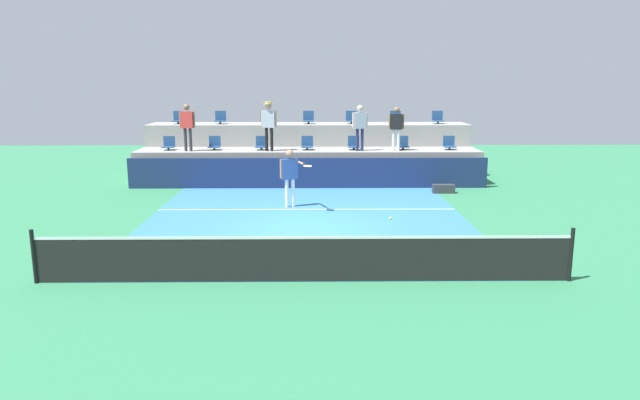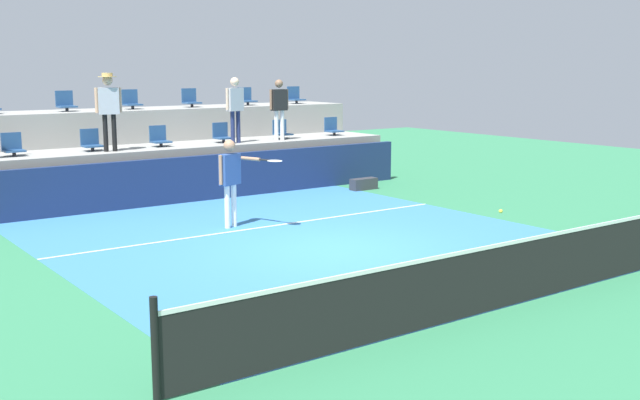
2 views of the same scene
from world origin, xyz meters
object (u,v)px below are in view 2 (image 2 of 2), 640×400
object	(u,v)px
equipment_bag	(364,184)
stadium_chair_lower_far_right	(333,128)
stadium_chair_lower_center	(159,138)
stadium_chair_upper_mid_left	(66,103)
stadium_chair_upper_right	(246,98)
tennis_ball	(501,211)
stadium_chair_lower_mid_left	(91,142)
stadium_chair_upper_far_right	(295,96)
spectator_in_grey	(279,104)
stadium_chair_upper_mid_right	(190,99)
tennis_player	(231,174)
stadium_chair_lower_left	(13,146)
stadium_chair_upper_center	(131,101)
stadium_chair_lower_right	(281,131)
spectator_with_hat	(108,103)
spectator_leaning_on_rail	(235,104)
stadium_chair_lower_mid_right	(222,134)

from	to	relation	value
equipment_bag	stadium_chair_lower_far_right	bearing A→B (deg)	73.63
stadium_chair_lower_center	stadium_chair_upper_mid_left	world-z (taller)	stadium_chair_upper_mid_left
stadium_chair_upper_mid_left	stadium_chair_upper_right	distance (m)	5.31
tennis_ball	stadium_chair_lower_mid_left	bearing A→B (deg)	111.69
stadium_chair_upper_far_right	spectator_in_grey	size ratio (longest dim) A/B	0.32
stadium_chair_upper_mid_right	tennis_player	world-z (taller)	stadium_chair_upper_mid_right
stadium_chair_lower_left	stadium_chair_lower_mid_left	distance (m)	1.78
stadium_chair_lower_left	stadium_chair_lower_mid_left	bearing A→B (deg)	0.00
stadium_chair_upper_mid_left	stadium_chair_upper_center	size ratio (longest dim) A/B	1.00
stadium_chair_upper_mid_right	spectator_in_grey	xyz separation A→B (m)	(1.54, -2.18, -0.09)
stadium_chair_upper_center	tennis_player	xyz separation A→B (m)	(-0.52, -6.27, -1.21)
stadium_chair_lower_right	spectator_with_hat	bearing A→B (deg)	-175.66
spectator_in_grey	equipment_bag	bearing A→B (deg)	-52.68
stadium_chair_lower_mid_left	equipment_bag	world-z (taller)	stadium_chair_lower_mid_left
stadium_chair_lower_far_right	stadium_chair_upper_mid_right	bearing A→B (deg)	153.65
stadium_chair_lower_far_right	stadium_chair_upper_right	xyz separation A→B (m)	(-1.82, 1.80, 0.85)
spectator_leaning_on_rail	tennis_ball	bearing A→B (deg)	-89.97
stadium_chair_lower_left	spectator_in_grey	bearing A→B (deg)	-3.21
stadium_chair_upper_mid_left	stadium_chair_upper_far_right	bearing A→B (deg)	0.00
stadium_chair_upper_mid_right	equipment_bag	world-z (taller)	stadium_chair_upper_mid_right
stadium_chair_lower_left	equipment_bag	xyz separation A→B (m)	(8.28, -2.26, -1.31)
stadium_chair_upper_center	stadium_chair_lower_left	bearing A→B (deg)	-153.17
stadium_chair_upper_mid_right	stadium_chair_lower_center	bearing A→B (deg)	-134.75
stadium_chair_lower_mid_right	stadium_chair_upper_mid_right	distance (m)	1.99
stadium_chair_lower_right	stadium_chair_upper_right	size ratio (longest dim) A/B	1.00
stadium_chair_lower_far_right	tennis_player	world-z (taller)	tennis_player
stadium_chair_lower_mid_left	stadium_chair_lower_left	bearing A→B (deg)	180.00
stadium_chair_lower_mid_left	tennis_player	distance (m)	4.65
spectator_with_hat	spectator_in_grey	world-z (taller)	spectator_with_hat
tennis_ball	stadium_chair_lower_center	bearing A→B (deg)	101.92
spectator_in_grey	stadium_chair_upper_center	bearing A→B (deg)	146.39
stadium_chair_lower_mid_left	tennis_player	bearing A→B (deg)	-74.24
stadium_chair_lower_far_right	spectator_with_hat	world-z (taller)	spectator_with_hat
stadium_chair_lower_left	stadium_chair_lower_mid_left	xyz separation A→B (m)	(1.78, 0.00, 0.00)
stadium_chair_lower_right	stadium_chair_upper_right	bearing A→B (deg)	91.39
spectator_leaning_on_rail	stadium_chair_lower_far_right	bearing A→B (deg)	6.34
stadium_chair_upper_center	stadium_chair_upper_mid_right	distance (m)	1.75
stadium_chair_lower_right	stadium_chair_lower_far_right	world-z (taller)	same
stadium_chair_upper_mid_left	stadium_chair_lower_left	bearing A→B (deg)	-135.14
stadium_chair_lower_right	tennis_player	xyz separation A→B (m)	(-4.12, -4.47, -0.36)
stadium_chair_upper_mid_left	stadium_chair_upper_mid_right	distance (m)	3.50
stadium_chair_lower_mid_left	stadium_chair_upper_mid_right	world-z (taller)	stadium_chair_upper_mid_right
stadium_chair_lower_left	stadium_chair_upper_center	distance (m)	4.08
stadium_chair_lower_mid_left	stadium_chair_upper_center	world-z (taller)	stadium_chair_upper_center
stadium_chair_lower_far_right	stadium_chair_upper_mid_left	size ratio (longest dim) A/B	1.00
spectator_leaning_on_rail	equipment_bag	size ratio (longest dim) A/B	2.23
stadium_chair_lower_mid_right	stadium_chair_upper_center	xyz separation A→B (m)	(-1.73, 1.80, 0.85)
stadium_chair_lower_right	stadium_chair_lower_mid_right	bearing A→B (deg)	180.00
stadium_chair_upper_right	equipment_bag	size ratio (longest dim) A/B	0.68
stadium_chair_lower_left	tennis_player	size ratio (longest dim) A/B	0.29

